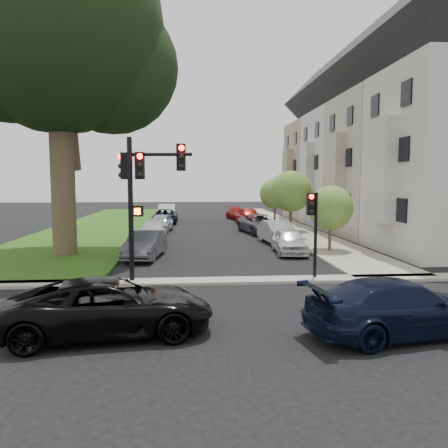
{
  "coord_description": "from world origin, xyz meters",
  "views": [
    {
      "loc": [
        -1.53,
        -14.67,
        3.93
      ],
      "look_at": [
        0.0,
        5.0,
        2.0
      ],
      "focal_mm": 35.0,
      "sensor_mm": 36.0,
      "label": 1
    }
  ],
  "objects": [
    {
      "name": "car_parked_9",
      "position": [
        -3.92,
        30.18,
        0.8
      ],
      "size": [
        1.77,
        4.88,
        1.6
      ],
      "primitive_type": "imported",
      "rotation": [
        0.0,
        0.0,
        0.02
      ],
      "color": "silver",
      "rests_on": "ground"
    },
    {
      "name": "car_cross_far",
      "position": [
        3.8,
        -4.18,
        0.73
      ],
      "size": [
        5.32,
        2.98,
        1.46
      ],
      "primitive_type": "imported",
      "rotation": [
        0.0,
        0.0,
        1.77
      ],
      "color": "black",
      "rests_on": "ground"
    },
    {
      "name": "house_d",
      "position": [
        12.45,
        30.5,
        6.93
      ],
      "size": [
        7.7,
        7.55,
        15.97
      ],
      "color": "tan",
      "rests_on": "ground"
    },
    {
      "name": "ground",
      "position": [
        0.0,
        0.0,
        0.0
      ],
      "size": [
        140.0,
        140.0,
        0.0
      ],
      "primitive_type": "plane",
      "color": "black",
      "rests_on": "ground"
    },
    {
      "name": "small_tree_a",
      "position": [
        6.2,
        8.84,
        2.47
      ],
      "size": [
        2.48,
        2.48,
        3.72
      ],
      "color": "brown",
      "rests_on": "ground"
    },
    {
      "name": "traffic_signal_secondary",
      "position": [
        3.31,
        2.19,
        2.44
      ],
      "size": [
        0.43,
        0.35,
        3.5
      ],
      "color": "black",
      "rests_on": "ground"
    },
    {
      "name": "car_parked_3",
      "position": [
        3.76,
        24.62,
        0.79
      ],
      "size": [
        2.19,
        4.77,
        1.59
      ],
      "primitive_type": "imported",
      "rotation": [
        0.0,
        0.0,
        0.07
      ],
      "color": "maroon",
      "rests_on": "ground"
    },
    {
      "name": "house_b",
      "position": [
        12.45,
        15.5,
        6.93
      ],
      "size": [
        7.7,
        7.55,
        15.97
      ],
      "color": "tan",
      "rests_on": "ground"
    },
    {
      "name": "traffic_signal_main",
      "position": [
        -3.36,
        2.24,
        3.86
      ],
      "size": [
        2.74,
        0.72,
        5.6
      ],
      "color": "black",
      "rests_on": "ground"
    },
    {
      "name": "grass_strip",
      "position": [
        -9.0,
        24.0,
        0.06
      ],
      "size": [
        8.0,
        44.0,
        0.12
      ],
      "primitive_type": "cube",
      "color": "#234613",
      "rests_on": "ground"
    },
    {
      "name": "car_parked_7",
      "position": [
        -3.85,
        19.43,
        0.7
      ],
      "size": [
        2.04,
        4.26,
        1.41
      ],
      "primitive_type": "imported",
      "rotation": [
        0.0,
        0.0,
        -0.09
      ],
      "color": "#999BA0",
      "rests_on": "ground"
    },
    {
      "name": "car_parked_6",
      "position": [
        -3.96,
        13.15,
        0.65
      ],
      "size": [
        2.01,
        4.53,
        1.29
      ],
      "primitive_type": "imported",
      "rotation": [
        0.0,
        0.0,
        0.05
      ],
      "color": "silver",
      "rests_on": "ground"
    },
    {
      "name": "small_tree_b",
      "position": [
        6.2,
        18.41,
        3.17
      ],
      "size": [
        3.18,
        3.18,
        4.76
      ],
      "color": "brown",
      "rests_on": "ground"
    },
    {
      "name": "car_parked_0",
      "position": [
        3.86,
        8.55,
        0.69
      ],
      "size": [
        1.86,
        4.11,
        1.37
      ],
      "primitive_type": "imported",
      "rotation": [
        0.0,
        0.0,
        -0.06
      ],
      "color": "silver",
      "rests_on": "ground"
    },
    {
      "name": "car_cross_near",
      "position": [
        -3.57,
        -3.55,
        0.73
      ],
      "size": [
        5.5,
        3.11,
        1.45
      ],
      "primitive_type": "imported",
      "rotation": [
        0.0,
        0.0,
        1.71
      ],
      "color": "black",
      "rests_on": "ground"
    },
    {
      "name": "sidewalk_cross",
      "position": [
        0.0,
        2.0,
        0.06
      ],
      "size": [
        60.0,
        1.0,
        0.12
      ],
      "primitive_type": "cube",
      "color": "#9A978D",
      "rests_on": "ground"
    },
    {
      "name": "house_c",
      "position": [
        12.45,
        23.0,
        6.93
      ],
      "size": [
        7.7,
        7.55,
        15.97
      ],
      "color": "#999691",
      "rests_on": "ground"
    },
    {
      "name": "car_parked_4",
      "position": [
        3.42,
        30.21,
        0.64
      ],
      "size": [
        2.54,
        4.65,
        1.28
      ],
      "primitive_type": "imported",
      "rotation": [
        0.0,
        0.0,
        0.18
      ],
      "color": "maroon",
      "rests_on": "ground"
    },
    {
      "name": "car_parked_1",
      "position": [
        3.98,
        12.29,
        0.73
      ],
      "size": [
        2.06,
        4.58,
        1.46
      ],
      "primitive_type": "imported",
      "rotation": [
        0.0,
        0.0,
        0.12
      ],
      "color": "#999BA0",
      "rests_on": "ground"
    },
    {
      "name": "small_tree_c",
      "position": [
        6.2,
        24.7,
        2.81
      ],
      "size": [
        2.81,
        2.81,
        4.22
      ],
      "color": "brown",
      "rests_on": "ground"
    },
    {
      "name": "car_parked_8",
      "position": [
        -3.89,
        26.38,
        0.67
      ],
      "size": [
        2.24,
        4.83,
        1.34
      ],
      "primitive_type": "imported",
      "rotation": [
        0.0,
        0.0,
        -0.0
      ],
      "color": "black",
      "rests_on": "ground"
    },
    {
      "name": "sidewalk_right",
      "position": [
        6.75,
        24.0,
        0.06
      ],
      "size": [
        3.5,
        44.0,
        0.12
      ],
      "primitive_type": "cube",
      "color": "#9A978D",
      "rests_on": "ground"
    },
    {
      "name": "eucalyptus",
      "position": [
        -8.2,
        8.7,
        11.65
      ],
      "size": [
        12.04,
        10.93,
        17.06
      ],
      "color": "brown",
      "rests_on": "ground"
    },
    {
      "name": "car_parked_5",
      "position": [
        -3.84,
        7.67,
        0.71
      ],
      "size": [
        2.05,
        4.47,
        1.42
      ],
      "primitive_type": "imported",
      "rotation": [
        0.0,
        0.0,
        -0.13
      ],
      "color": "#3F4247",
      "rests_on": "ground"
    },
    {
      "name": "car_parked_2",
      "position": [
        3.79,
        17.82,
        0.72
      ],
      "size": [
        3.28,
        5.51,
        1.44
      ],
      "primitive_type": "imported",
      "rotation": [
        0.0,
        0.0,
        0.18
      ],
      "color": "#3F4247",
      "rests_on": "ground"
    }
  ]
}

